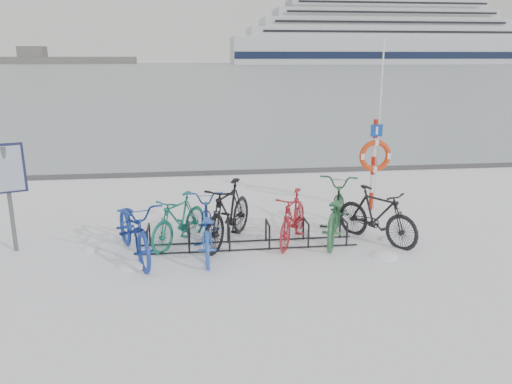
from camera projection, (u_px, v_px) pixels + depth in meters
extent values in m
plane|color=white|center=(248.00, 246.00, 9.21)|extent=(900.00, 900.00, 0.00)
cube|color=#9CAAB0|center=(196.00, 68.00, 157.69)|extent=(400.00, 298.00, 0.02)
cube|color=#3F3F42|center=(227.00, 173.00, 14.85)|extent=(400.00, 0.25, 0.10)
cylinder|color=black|center=(148.00, 243.00, 8.73)|extent=(0.04, 0.04, 0.44)
cylinder|color=black|center=(150.00, 235.00, 9.15)|extent=(0.04, 0.04, 0.44)
cylinder|color=black|center=(148.00, 227.00, 8.88)|extent=(0.04, 0.44, 0.04)
cylinder|color=black|center=(189.00, 242.00, 8.82)|extent=(0.04, 0.04, 0.44)
cylinder|color=black|center=(189.00, 233.00, 9.24)|extent=(0.04, 0.04, 0.44)
cylinder|color=black|center=(189.00, 226.00, 8.97)|extent=(0.04, 0.44, 0.04)
cylinder|color=black|center=(230.00, 240.00, 8.90)|extent=(0.04, 0.04, 0.44)
cylinder|color=black|center=(228.00, 232.00, 9.32)|extent=(0.04, 0.04, 0.44)
cylinder|color=black|center=(229.00, 224.00, 9.05)|extent=(0.04, 0.44, 0.04)
cylinder|color=black|center=(269.00, 238.00, 8.99)|extent=(0.04, 0.04, 0.44)
cylinder|color=black|center=(266.00, 230.00, 9.41)|extent=(0.04, 0.04, 0.44)
cylinder|color=black|center=(268.00, 223.00, 9.14)|extent=(0.04, 0.44, 0.04)
cylinder|color=black|center=(309.00, 237.00, 9.07)|extent=(0.04, 0.04, 0.44)
cylinder|color=black|center=(303.00, 229.00, 9.49)|extent=(0.04, 0.04, 0.44)
cylinder|color=black|center=(306.00, 221.00, 9.22)|extent=(0.04, 0.44, 0.04)
cylinder|color=black|center=(347.00, 235.00, 9.15)|extent=(0.04, 0.04, 0.44)
cylinder|color=black|center=(340.00, 227.00, 9.58)|extent=(0.04, 0.04, 0.44)
cylinder|color=black|center=(344.00, 220.00, 9.31)|extent=(0.04, 0.44, 0.04)
cylinder|color=black|center=(250.00, 249.00, 9.00)|extent=(4.00, 0.03, 0.03)
cylinder|color=black|center=(247.00, 241.00, 9.42)|extent=(4.00, 0.03, 0.03)
cylinder|color=#595B5E|center=(10.00, 200.00, 8.76)|extent=(0.07, 0.07, 1.89)
cube|color=black|center=(5.00, 168.00, 8.58)|extent=(0.69, 0.45, 0.85)
cube|color=#8C99AD|center=(4.00, 169.00, 8.55)|extent=(0.61, 0.36, 0.76)
cylinder|color=#A91C0D|center=(371.00, 201.00, 11.37)|extent=(0.09, 0.09, 0.41)
cylinder|color=silver|center=(372.00, 183.00, 11.26)|extent=(0.09, 0.09, 0.41)
cylinder|color=#A91C0D|center=(373.00, 165.00, 11.15)|extent=(0.09, 0.09, 0.41)
cylinder|color=silver|center=(374.00, 147.00, 11.04)|extent=(0.09, 0.09, 0.41)
cylinder|color=#A91C0D|center=(375.00, 129.00, 10.93)|extent=(0.09, 0.09, 0.41)
torus|color=red|center=(375.00, 156.00, 11.00)|extent=(0.72, 0.12, 0.72)
cube|color=#0E399A|center=(377.00, 130.00, 10.87)|extent=(0.26, 0.03, 0.26)
cylinder|color=silver|center=(379.00, 127.00, 10.99)|extent=(0.03, 0.03, 3.75)
cube|color=silver|center=(382.00, 51.00, 240.38)|extent=(144.89, 26.91, 12.42)
cube|color=#101932|center=(392.00, 55.00, 227.98)|extent=(144.89, 0.30, 3.10)
cube|color=#101932|center=(372.00, 55.00, 253.86)|extent=(144.89, 0.30, 3.10)
cube|color=silver|center=(383.00, 33.00, 238.21)|extent=(129.37, 24.84, 4.14)
cube|color=silver|center=(384.00, 15.00, 236.04)|extent=(104.53, 21.73, 4.14)
cube|color=black|center=(394.00, 22.00, 225.03)|extent=(113.84, 0.20, 12.42)
cube|color=#515151|center=(11.00, 54.00, 246.41)|extent=(20.00, 10.00, 6.00)
imported|color=navy|center=(134.00, 226.00, 8.62)|extent=(1.39, 2.21, 1.10)
imported|color=#166855|center=(179.00, 218.00, 9.21)|extent=(1.32, 1.61, 0.99)
imported|color=#2753B5|center=(206.00, 225.00, 8.79)|extent=(0.69, 1.95, 1.02)
imported|color=black|center=(229.00, 211.00, 9.29)|extent=(1.41, 2.02, 1.19)
imported|color=maroon|center=(293.00, 216.00, 9.32)|extent=(1.16, 1.71, 1.00)
imported|color=#295F38|center=(335.00, 209.00, 9.55)|extent=(1.47, 2.27, 1.12)
imported|color=black|center=(377.00, 214.00, 9.35)|extent=(1.43, 1.75, 1.07)
ellipsoid|color=white|center=(133.00, 266.00, 8.32)|extent=(0.50, 0.50, 0.18)
ellipsoid|color=white|center=(301.00, 234.00, 9.82)|extent=(0.45, 0.45, 0.16)
ellipsoid|color=white|center=(264.00, 237.00, 9.69)|extent=(0.31, 0.31, 0.11)
ellipsoid|color=white|center=(91.00, 250.00, 9.04)|extent=(0.35, 0.35, 0.12)
ellipsoid|color=white|center=(384.00, 256.00, 8.74)|extent=(0.49, 0.49, 0.17)
ellipsoid|color=white|center=(389.00, 240.00, 9.52)|extent=(0.38, 0.38, 0.13)
ellipsoid|color=white|center=(193.00, 238.00, 9.63)|extent=(0.43, 0.43, 0.15)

